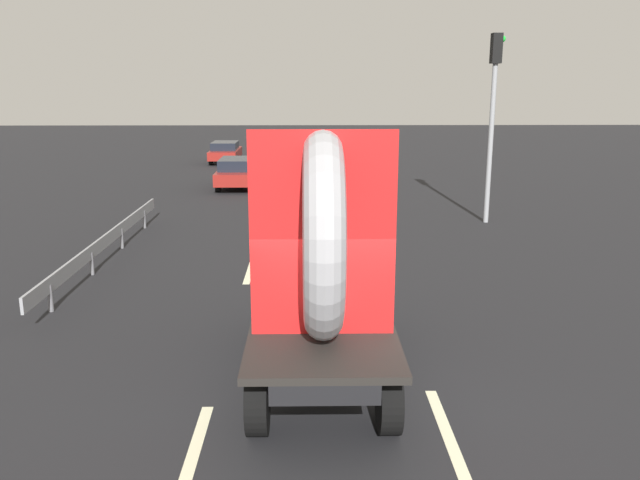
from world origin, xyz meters
name	(u,v)px	position (x,y,z in m)	size (l,w,h in m)	color
ground_plane	(339,398)	(0.00, 0.00, 0.00)	(120.00, 120.00, 0.00)	black
flatbed_truck	(321,259)	(-0.25, 1.09, 1.80)	(2.02, 5.04, 3.90)	black
distant_sedan	(238,172)	(-3.49, 19.33, 0.68)	(1.65, 3.86, 1.26)	black
traffic_light	(493,102)	(5.34, 12.04, 3.85)	(0.42, 0.36, 5.91)	gray
guardrail	(107,241)	(-5.60, 7.54, 0.52)	(0.10, 10.12, 0.71)	gray
lane_dash_left_near	(191,460)	(-1.87, -1.58, 0.00)	(2.66, 0.16, 0.01)	beige
lane_dash_left_far	(251,267)	(-1.87, 6.85, 0.00)	(2.80, 0.16, 0.01)	beige
lane_dash_right_near	(446,431)	(1.37, -0.95, 0.00)	(2.28, 0.16, 0.01)	beige
lane_dash_right_far	(381,264)	(1.37, 7.03, 0.00)	(2.20, 0.16, 0.01)	beige
oncoming_car	(225,151)	(-5.16, 28.16, 0.63)	(1.53, 3.58, 1.17)	black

